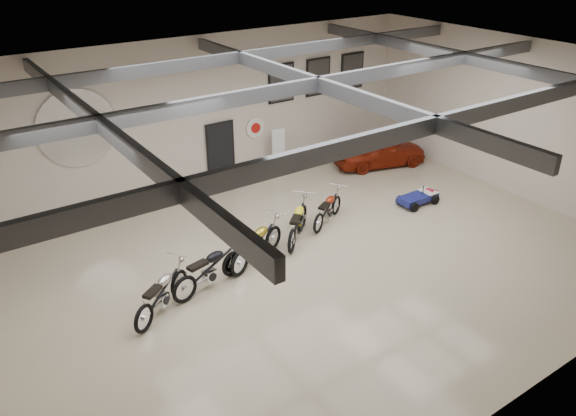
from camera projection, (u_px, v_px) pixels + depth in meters
floor at (314, 262)px, 14.84m from camera, size 16.00×12.00×0.01m
ceiling at (318, 73)px, 12.59m from camera, size 16.00×12.00×0.01m
back_wall at (204, 114)px, 18.13m from camera, size 16.00×0.02×5.00m
right_wall at (517, 118)px, 17.78m from camera, size 0.02×12.00×5.00m
ceiling_beams at (318, 84)px, 12.70m from camera, size 15.80×11.80×0.32m
door at (221, 154)px, 19.00m from camera, size 0.92×0.08×2.10m
logo_plaque at (77, 129)px, 15.92m from camera, size 2.30×0.06×1.16m
poster_left at (281, 83)px, 19.35m from camera, size 1.05×0.08×1.35m
poster_mid at (318, 77)px, 20.16m from camera, size 1.05×0.08×1.35m
poster_right at (352, 71)px, 20.97m from camera, size 1.05×0.08×1.35m
oil_sign at (255, 128)px, 19.41m from camera, size 0.72×0.10×0.72m
banner_stand at (278, 150)px, 19.79m from camera, size 0.50×0.29×1.73m
motorcycle_silver at (161, 293)px, 12.68m from camera, size 2.07×1.69×1.07m
motorcycle_black at (209, 269)px, 13.52m from camera, size 2.27×1.15×1.13m
motorcycle_gold at (257, 243)px, 14.60m from camera, size 2.25×1.46×1.12m
motorcycle_yellow at (298, 222)px, 15.68m from camera, size 2.01×1.91×1.10m
motorcycle_red at (328, 208)px, 16.57m from camera, size 1.92×1.39×0.97m
go_kart at (421, 194)px, 17.86m from camera, size 1.66×0.75×0.60m
vintage_car at (379, 151)px, 20.56m from camera, size 2.27×3.66×1.16m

